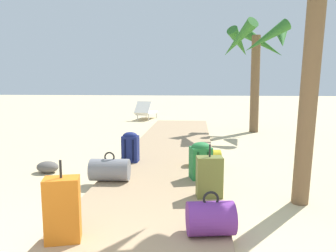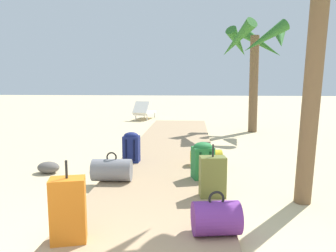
{
  "view_description": "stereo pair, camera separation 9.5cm",
  "coord_description": "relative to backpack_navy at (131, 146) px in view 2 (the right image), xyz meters",
  "views": [
    {
      "loc": [
        0.57,
        -1.56,
        1.61
      ],
      "look_at": [
        -0.1,
        6.04,
        0.55
      ],
      "focal_mm": 34.72,
      "sensor_mm": 36.0,
      "label": 1
    },
    {
      "loc": [
        0.48,
        -1.56,
        1.61
      ],
      "look_at": [
        -0.1,
        6.04,
        0.55
      ],
      "focal_mm": 34.72,
      "sensor_mm": 36.0,
      "label": 2
    }
  ],
  "objects": [
    {
      "name": "boardwalk",
      "position": [
        0.67,
        1.08,
        -0.34
      ],
      "size": [
        1.88,
        10.98,
        0.08
      ],
      "primitive_type": "cube",
      "color": "tan",
      "rests_on": "ground"
    },
    {
      "name": "backpack_green",
      "position": [
        1.32,
        -0.96,
        0.0
      ],
      "size": [
        0.38,
        0.34,
        0.58
      ],
      "color": "#237538",
      "rests_on": "boardwalk"
    },
    {
      "name": "duffel_bag_purple",
      "position": [
        1.4,
        -2.86,
        -0.13
      ],
      "size": [
        0.51,
        0.41,
        0.45
      ],
      "color": "#6B2D84",
      "rests_on": "boardwalk"
    },
    {
      "name": "rock_left_mid",
      "position": [
        -1.37,
        -0.59,
        -0.28
      ],
      "size": [
        0.43,
        0.35,
        0.2
      ],
      "primitive_type": "ellipsoid",
      "rotation": [
        0.0,
        0.0,
        3.01
      ],
      "color": "#5B5651",
      "rests_on": "ground"
    },
    {
      "name": "palm_tree_far_right",
      "position": [
        3.1,
        4.46,
        2.2
      ],
      "size": [
        2.23,
        2.28,
        3.41
      ],
      "color": "brown",
      "rests_on": "ground"
    },
    {
      "name": "duffel_bag_grey",
      "position": [
        -0.08,
        -1.2,
        -0.13
      ],
      "size": [
        0.61,
        0.37,
        0.46
      ],
      "color": "slate",
      "rests_on": "boardwalk"
    },
    {
      "name": "duffel_bag_yellow",
      "position": [
        1.41,
        -0.13,
        -0.16
      ],
      "size": [
        0.59,
        0.36,
        0.4
      ],
      "color": "gold",
      "rests_on": "boardwalk"
    },
    {
      "name": "suitcase_olive",
      "position": [
        1.43,
        -1.77,
        -0.03
      ],
      "size": [
        0.36,
        0.25,
        0.71
      ],
      "color": "olive",
      "rests_on": "boardwalk"
    },
    {
      "name": "ground_plane",
      "position": [
        0.67,
        -0.02,
        -0.38
      ],
      "size": [
        60.0,
        60.0,
        0.0
      ],
      "primitive_type": "plane",
      "color": "#D1BA8C"
    },
    {
      "name": "backpack_navy",
      "position": [
        0.0,
        0.0,
        0.0
      ],
      "size": [
        0.31,
        0.26,
        0.57
      ],
      "color": "navy",
      "rests_on": "boardwalk"
    },
    {
      "name": "lounge_chair",
      "position": [
        -0.87,
        7.5,
        -0.05
      ],
      "size": [
        0.84,
        1.62,
        0.78
      ],
      "color": "white",
      "rests_on": "ground"
    },
    {
      "name": "suitcase_orange",
      "position": [
        -0.02,
        -3.11,
        0.01
      ],
      "size": [
        0.37,
        0.29,
        0.8
      ],
      "color": "orange",
      "rests_on": "boardwalk"
    }
  ]
}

